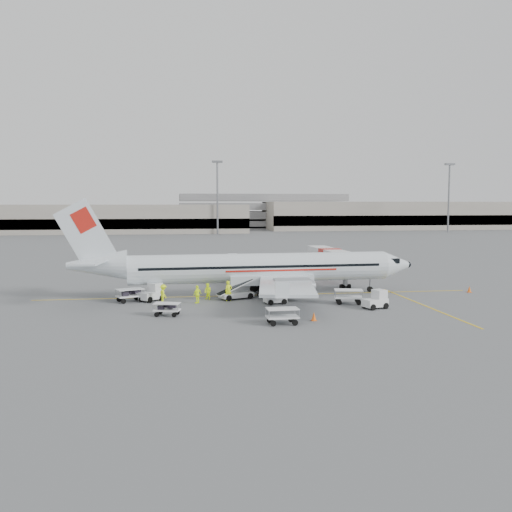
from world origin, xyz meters
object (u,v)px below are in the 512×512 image
object	(u,v)px
jet_bridge	(330,266)
tug_mid	(275,296)
belt_loader	(236,287)
aircraft	(261,248)
tug_fore	(375,299)
tug_aft	(151,292)

from	to	relation	value
jet_bridge	tug_mid	distance (m)	15.97
belt_loader	tug_mid	bearing A→B (deg)	-66.22
aircraft	tug_mid	bearing A→B (deg)	-85.89
belt_loader	tug_mid	size ratio (longest dim) A/B	2.20
tug_fore	tug_aft	size ratio (longest dim) A/B	0.97
jet_bridge	tug_aft	size ratio (longest dim) A/B	6.95
tug_mid	jet_bridge	bearing A→B (deg)	43.47
aircraft	jet_bridge	xyz separation A→B (m)	(9.46, 8.18, -2.77)
tug_aft	jet_bridge	bearing A→B (deg)	-18.31
aircraft	belt_loader	world-z (taller)	aircraft
jet_bridge	tug_fore	world-z (taller)	jet_bridge
tug_mid	tug_fore	bearing A→B (deg)	-36.42
tug_fore	tug_aft	distance (m)	20.81
jet_bridge	tug_mid	bearing A→B (deg)	-125.95
belt_loader	tug_mid	world-z (taller)	belt_loader
aircraft	tug_fore	distance (m)	13.03
tug_fore	tug_aft	xyz separation A→B (m)	(-19.67, 6.81, 0.03)
belt_loader	tug_fore	distance (m)	13.40
tug_mid	belt_loader	bearing A→B (deg)	123.12
jet_bridge	tug_mid	xyz separation A→B (m)	(-8.87, -13.22, -1.24)
tug_fore	tug_mid	world-z (taller)	tug_fore
jet_bridge	tug_mid	world-z (taller)	jet_bridge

